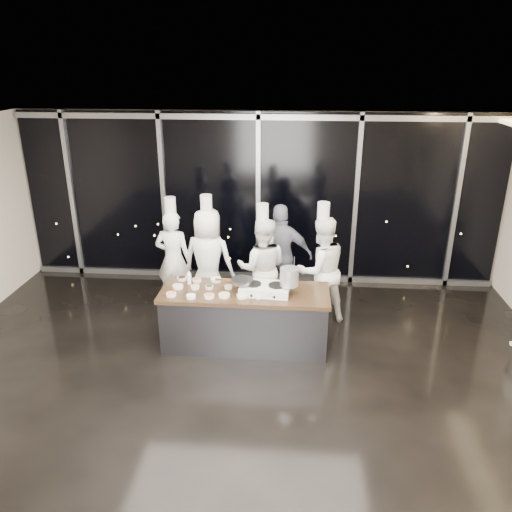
{
  "coord_description": "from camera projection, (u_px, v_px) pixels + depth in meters",
  "views": [
    {
      "loc": [
        0.71,
        -5.62,
        4.04
      ],
      "look_at": [
        0.14,
        1.2,
        1.34
      ],
      "focal_mm": 35.0,
      "sensor_mm": 36.0,
      "label": 1
    }
  ],
  "objects": [
    {
      "name": "ground",
      "position": [
        238.0,
        380.0,
        6.75
      ],
      "size": [
        9.0,
        9.0,
        0.0
      ],
      "primitive_type": "plane",
      "color": "black",
      "rests_on": "ground"
    },
    {
      "name": "room_shell",
      "position": [
        251.0,
        222.0,
        5.91
      ],
      "size": [
        9.02,
        7.02,
        3.21
      ],
      "color": "beige",
      "rests_on": "ground"
    },
    {
      "name": "window_wall",
      "position": [
        258.0,
        199.0,
        9.34
      ],
      "size": [
        8.9,
        0.11,
        3.2
      ],
      "color": "black",
      "rests_on": "ground"
    },
    {
      "name": "demo_counter",
      "position": [
        245.0,
        318.0,
        7.42
      ],
      "size": [
        2.46,
        0.86,
        0.9
      ],
      "color": "#36353A",
      "rests_on": "ground"
    },
    {
      "name": "stove",
      "position": [
        265.0,
        289.0,
        7.18
      ],
      "size": [
        0.73,
        0.49,
        0.14
      ],
      "rotation": [
        0.0,
        0.0,
        -0.06
      ],
      "color": "silver",
      "rests_on": "demo_counter"
    },
    {
      "name": "frying_pan",
      "position": [
        242.0,
        281.0,
        7.19
      ],
      "size": [
        0.56,
        0.34,
        0.05
      ],
      "rotation": [
        0.0,
        0.0,
        -0.06
      ],
      "color": "slate",
      "rests_on": "stove"
    },
    {
      "name": "stock_pot",
      "position": [
        289.0,
        277.0,
        7.06
      ],
      "size": [
        0.28,
        0.28,
        0.26
      ],
      "primitive_type": "cylinder",
      "rotation": [
        0.0,
        0.0,
        -0.06
      ],
      "color": "silver",
      "rests_on": "stove"
    },
    {
      "name": "prep_bowls",
      "position": [
        211.0,
        289.0,
        7.26
      ],
      "size": [
        1.4,
        0.75,
        0.05
      ],
      "color": "silver",
      "rests_on": "demo_counter"
    },
    {
      "name": "squeeze_bottle",
      "position": [
        189.0,
        278.0,
        7.44
      ],
      "size": [
        0.06,
        0.06,
        0.22
      ],
      "color": "white",
      "rests_on": "demo_counter"
    },
    {
      "name": "chef_far_left",
      "position": [
        174.0,
        258.0,
        8.49
      ],
      "size": [
        0.67,
        0.48,
        1.95
      ],
      "rotation": [
        0.0,
        0.0,
        3.02
      ],
      "color": "white",
      "rests_on": "ground"
    },
    {
      "name": "chef_left",
      "position": [
        208.0,
        260.0,
        8.36
      ],
      "size": [
        0.97,
        0.73,
        2.03
      ],
      "rotation": [
        0.0,
        0.0,
        2.95
      ],
      "color": "white",
      "rests_on": "ground"
    },
    {
      "name": "chef_center",
      "position": [
        262.0,
        268.0,
        8.14
      ],
      "size": [
        0.85,
        0.67,
        1.95
      ],
      "rotation": [
        0.0,
        0.0,
        3.17
      ],
      "color": "white",
      "rests_on": "ground"
    },
    {
      "name": "guest",
      "position": [
        281.0,
        256.0,
        8.5
      ],
      "size": [
        1.09,
        0.51,
        1.82
      ],
      "rotation": [
        0.0,
        0.0,
        3.2
      ],
      "color": "#141537",
      "rests_on": "ground"
    },
    {
      "name": "chef_right",
      "position": [
        320.0,
        270.0,
        7.99
      ],
      "size": [
        1.07,
        0.97,
        2.01
      ],
      "rotation": [
        0.0,
        0.0,
        3.56
      ],
      "color": "white",
      "rests_on": "ground"
    }
  ]
}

